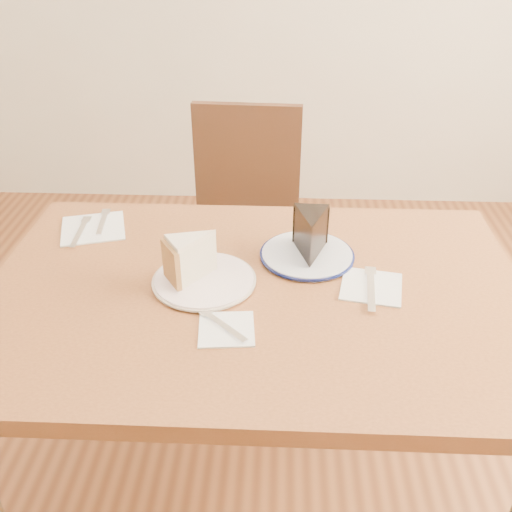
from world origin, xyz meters
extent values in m
plane|color=#4F2815|center=(0.00, 0.00, 0.00)|extent=(4.00, 4.00, 0.00)
cube|color=#593018|center=(0.00, 0.00, 0.73)|extent=(1.20, 0.80, 0.04)
cylinder|color=#392311|center=(-0.54, 0.34, 0.35)|extent=(0.06, 0.06, 0.71)
cylinder|color=#392311|center=(0.54, 0.34, 0.35)|extent=(0.06, 0.06, 0.71)
cube|color=black|center=(-0.08, 0.66, 0.48)|extent=(0.47, 0.47, 0.04)
cylinder|color=black|center=(0.12, 0.84, 0.23)|extent=(0.04, 0.04, 0.46)
cylinder|color=black|center=(-0.26, 0.86, 0.23)|extent=(0.04, 0.04, 0.46)
cylinder|color=black|center=(0.10, 0.46, 0.23)|extent=(0.04, 0.04, 0.46)
cylinder|color=black|center=(-0.28, 0.48, 0.23)|extent=(0.04, 0.04, 0.46)
cube|color=black|center=(-0.07, 0.86, 0.70)|extent=(0.38, 0.05, 0.40)
cylinder|color=white|center=(-0.12, 0.01, 0.76)|extent=(0.22, 0.22, 0.01)
cylinder|color=silver|center=(0.12, 0.13, 0.76)|extent=(0.22, 0.22, 0.01)
cube|color=white|center=(-0.05, -0.15, 0.75)|extent=(0.12, 0.12, 0.00)
cube|color=white|center=(0.26, 0.01, 0.75)|extent=(0.15, 0.15, 0.00)
cube|color=white|center=(-0.44, 0.25, 0.75)|extent=(0.20, 0.20, 0.00)
cube|color=white|center=(-0.06, -0.14, 0.76)|extent=(0.11, 0.11, 0.00)
cube|color=silver|center=(0.25, 0.00, 0.76)|extent=(0.03, 0.17, 0.00)
cube|color=silver|center=(-0.42, 0.28, 0.76)|extent=(0.03, 0.14, 0.00)
cube|color=silver|center=(-0.46, 0.22, 0.76)|extent=(0.02, 0.16, 0.00)
camera|label=1|loc=(0.05, -1.03, 1.47)|focal=40.00mm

